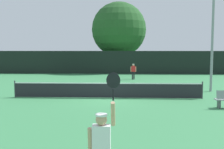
# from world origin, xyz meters

# --- Properties ---
(ground_plane) EXTENTS (120.00, 120.00, 0.00)m
(ground_plane) POSITION_xyz_m (0.00, 0.00, 0.00)
(ground_plane) COLOR #387F4C
(tennis_net) EXTENTS (11.86, 0.08, 1.07)m
(tennis_net) POSITION_xyz_m (0.00, 0.00, 0.51)
(tennis_net) COLOR #232328
(tennis_net) RESTS_ON ground
(perimeter_fence) EXTENTS (33.43, 0.12, 2.86)m
(perimeter_fence) POSITION_xyz_m (0.00, 16.76, 1.43)
(perimeter_fence) COLOR black
(perimeter_fence) RESTS_ON ground
(player_serving) EXTENTS (0.68, 0.40, 2.57)m
(player_serving) POSITION_xyz_m (0.58, -11.17, 1.14)
(player_serving) COLOR white
(player_serving) RESTS_ON ground
(player_receiving) EXTENTS (0.57, 0.23, 1.58)m
(player_receiving) POSITION_xyz_m (2.00, 10.52, 0.96)
(player_receiving) COLOR red
(player_receiving) RESTS_ON ground
(tennis_ball) EXTENTS (0.07, 0.07, 0.07)m
(tennis_ball) POSITION_xyz_m (2.90, 3.54, 0.03)
(tennis_ball) COLOR #CCE033
(tennis_ball) RESTS_ON ground
(light_pole) EXTENTS (1.18, 0.28, 8.99)m
(light_pole) POSITION_xyz_m (7.37, 3.02, 5.07)
(light_pole) COLOR gray
(light_pole) RESTS_ON ground
(large_tree) EXTENTS (7.42, 7.42, 9.47)m
(large_tree) POSITION_xyz_m (0.35, 20.36, 5.75)
(large_tree) COLOR brown
(large_tree) RESTS_ON ground
(parked_car_near) EXTENTS (2.09, 4.28, 1.69)m
(parked_car_near) POSITION_xyz_m (-7.92, 24.41, 0.78)
(parked_car_near) COLOR black
(parked_car_near) RESTS_ON ground
(parked_car_mid) EXTENTS (2.47, 4.43, 1.69)m
(parked_car_mid) POSITION_xyz_m (-3.27, 22.75, 0.78)
(parked_car_mid) COLOR black
(parked_car_mid) RESTS_ON ground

